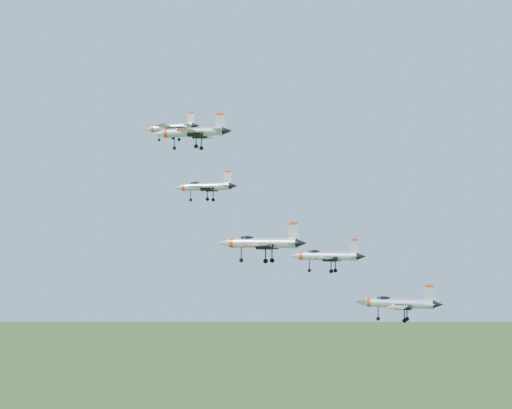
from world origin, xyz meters
The scene contains 6 objects.
jet_lead centered at (-21.31, 9.12, 142.65)m, with size 12.34×10.21×3.30m.
jet_left_high centered at (-9.01, 2.02, 130.41)m, with size 12.47×10.35×3.33m.
jet_right_high centered at (1.88, -18.25, 136.62)m, with size 11.90×10.04×3.21m.
jet_left_low centered at (12.39, 5.63, 118.51)m, with size 13.25×11.01×3.54m.
jet_right_low centered at (9.59, -11.77, 120.81)m, with size 13.99×11.62×3.74m.
jet_trail centered at (26.62, -1.48, 112.06)m, with size 12.91×10.77×3.45m.
Camera 1 is at (58.67, -102.43, 121.89)m, focal length 50.00 mm.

